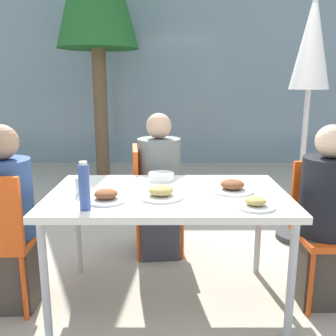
{
  "coord_description": "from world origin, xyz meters",
  "views": [
    {
      "loc": [
        0.0,
        -2.15,
        1.37
      ],
      "look_at": [
        0.0,
        0.0,
        0.87
      ],
      "focal_mm": 40.0,
      "sensor_mm": 36.0,
      "label": 1
    }
  ],
  "objects_px": {
    "person_right": "(325,221)",
    "chair_far": "(149,192)",
    "person_far": "(159,190)",
    "chair_right": "(327,220)",
    "person_left": "(9,223)",
    "bottle": "(84,187)",
    "drinking_cup": "(82,185)",
    "closed_umbrella": "(311,61)",
    "salad_bowl": "(161,177)"
  },
  "relations": [
    {
      "from": "person_far",
      "to": "bottle",
      "type": "xyz_separation_m",
      "value": [
        -0.36,
        -0.99,
        0.31
      ]
    },
    {
      "from": "closed_umbrella",
      "to": "salad_bowl",
      "type": "height_order",
      "value": "closed_umbrella"
    },
    {
      "from": "chair_far",
      "to": "closed_umbrella",
      "type": "height_order",
      "value": "closed_umbrella"
    },
    {
      "from": "bottle",
      "to": "closed_umbrella",
      "type": "bearing_deg",
      "value": 39.26
    },
    {
      "from": "person_left",
      "to": "person_right",
      "type": "xyz_separation_m",
      "value": [
        1.92,
        0.04,
        -0.01
      ]
    },
    {
      "from": "person_left",
      "to": "bottle",
      "type": "bearing_deg",
      "value": -29.67
    },
    {
      "from": "chair_right",
      "to": "salad_bowl",
      "type": "xyz_separation_m",
      "value": [
        -1.06,
        0.2,
        0.24
      ]
    },
    {
      "from": "person_left",
      "to": "salad_bowl",
      "type": "distance_m",
      "value": 0.99
    },
    {
      "from": "person_right",
      "to": "drinking_cup",
      "type": "distance_m",
      "value": 1.49
    },
    {
      "from": "bottle",
      "to": "drinking_cup",
      "type": "relative_size",
      "value": 2.54
    },
    {
      "from": "chair_far",
      "to": "closed_umbrella",
      "type": "xyz_separation_m",
      "value": [
        1.31,
        0.26,
        1.03
      ]
    },
    {
      "from": "chair_right",
      "to": "drinking_cup",
      "type": "relative_size",
      "value": 8.69
    },
    {
      "from": "person_left",
      "to": "chair_right",
      "type": "distance_m",
      "value": 1.97
    },
    {
      "from": "person_right",
      "to": "closed_umbrella",
      "type": "height_order",
      "value": "closed_umbrella"
    },
    {
      "from": "person_left",
      "to": "person_far",
      "type": "relative_size",
      "value": 0.99
    },
    {
      "from": "drinking_cup",
      "to": "closed_umbrella",
      "type": "bearing_deg",
      "value": 31.24
    },
    {
      "from": "person_right",
      "to": "salad_bowl",
      "type": "xyz_separation_m",
      "value": [
        -1.01,
        0.28,
        0.21
      ]
    },
    {
      "from": "person_left",
      "to": "person_far",
      "type": "xyz_separation_m",
      "value": [
        0.89,
        0.71,
        -0.0
      ]
    },
    {
      "from": "person_right",
      "to": "closed_umbrella",
      "type": "xyz_separation_m",
      "value": [
        0.19,
        0.97,
        1.0
      ]
    },
    {
      "from": "person_far",
      "to": "drinking_cup",
      "type": "distance_m",
      "value": 0.86
    },
    {
      "from": "chair_far",
      "to": "closed_umbrella",
      "type": "distance_m",
      "value": 1.68
    },
    {
      "from": "closed_umbrella",
      "to": "drinking_cup",
      "type": "relative_size",
      "value": 20.63
    },
    {
      "from": "chair_right",
      "to": "drinking_cup",
      "type": "bearing_deg",
      "value": 3.92
    },
    {
      "from": "person_far",
      "to": "salad_bowl",
      "type": "distance_m",
      "value": 0.45
    },
    {
      "from": "bottle",
      "to": "drinking_cup",
      "type": "height_order",
      "value": "bottle"
    },
    {
      "from": "person_left",
      "to": "person_right",
      "type": "distance_m",
      "value": 1.92
    },
    {
      "from": "person_far",
      "to": "chair_right",
      "type": "bearing_deg",
      "value": 55.43
    },
    {
      "from": "person_left",
      "to": "salad_bowl",
      "type": "relative_size",
      "value": 6.67
    },
    {
      "from": "person_left",
      "to": "closed_umbrella",
      "type": "relative_size",
      "value": 0.55
    },
    {
      "from": "person_far",
      "to": "closed_umbrella",
      "type": "relative_size",
      "value": 0.55
    },
    {
      "from": "person_right",
      "to": "chair_far",
      "type": "relative_size",
      "value": 1.29
    },
    {
      "from": "salad_bowl",
      "to": "person_right",
      "type": "bearing_deg",
      "value": -15.53
    },
    {
      "from": "chair_right",
      "to": "chair_far",
      "type": "bearing_deg",
      "value": -28.86
    },
    {
      "from": "person_far",
      "to": "drinking_cup",
      "type": "height_order",
      "value": "person_far"
    },
    {
      "from": "person_right",
      "to": "drinking_cup",
      "type": "relative_size",
      "value": 11.24
    },
    {
      "from": "chair_far",
      "to": "bottle",
      "type": "distance_m",
      "value": 1.12
    },
    {
      "from": "chair_far",
      "to": "chair_right",
      "type": "bearing_deg",
      "value": 55.62
    },
    {
      "from": "chair_far",
      "to": "salad_bowl",
      "type": "relative_size",
      "value": 5.13
    },
    {
      "from": "chair_far",
      "to": "drinking_cup",
      "type": "xyz_separation_m",
      "value": [
        -0.35,
        -0.75,
        0.26
      ]
    },
    {
      "from": "closed_umbrella",
      "to": "drinking_cup",
      "type": "distance_m",
      "value": 2.08
    },
    {
      "from": "salad_bowl",
      "to": "person_far",
      "type": "bearing_deg",
      "value": 93.48
    },
    {
      "from": "person_far",
      "to": "drinking_cup",
      "type": "relative_size",
      "value": 11.36
    },
    {
      "from": "person_left",
      "to": "chair_far",
      "type": "distance_m",
      "value": 1.1
    },
    {
      "from": "chair_right",
      "to": "bottle",
      "type": "xyz_separation_m",
      "value": [
        -1.44,
        -0.4,
        0.33
      ]
    },
    {
      "from": "chair_right",
      "to": "salad_bowl",
      "type": "distance_m",
      "value": 1.1
    },
    {
      "from": "closed_umbrella",
      "to": "drinking_cup",
      "type": "height_order",
      "value": "closed_umbrella"
    },
    {
      "from": "drinking_cup",
      "to": "salad_bowl",
      "type": "distance_m",
      "value": 0.56
    },
    {
      "from": "person_right",
      "to": "bottle",
      "type": "height_order",
      "value": "person_right"
    },
    {
      "from": "chair_far",
      "to": "person_far",
      "type": "relative_size",
      "value": 0.77
    },
    {
      "from": "chair_right",
      "to": "chair_far",
      "type": "height_order",
      "value": "same"
    }
  ]
}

